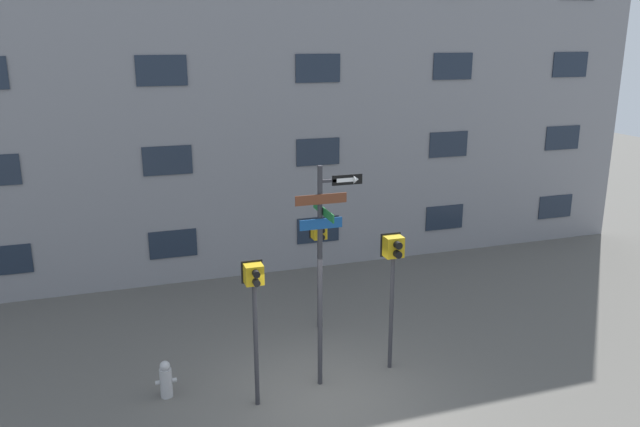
{
  "coord_description": "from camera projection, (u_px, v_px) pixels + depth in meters",
  "views": [
    {
      "loc": [
        -3.23,
        -9.37,
        6.26
      ],
      "look_at": [
        0.07,
        0.58,
        3.34
      ],
      "focal_mm": 35.0,
      "sensor_mm": 36.0,
      "label": 1
    }
  ],
  "objects": [
    {
      "name": "ground_plane",
      "position": [
        326.0,
        400.0,
        11.23
      ],
      "size": [
        60.0,
        60.0,
        0.0
      ],
      "primitive_type": "plane",
      "color": "#595651"
    },
    {
      "name": "pedestrian_signal_across",
      "position": [
        319.0,
        247.0,
        13.59
      ],
      "size": [
        0.36,
        0.4,
        2.46
      ],
      "color": "#2D2D33",
      "rests_on": "ground_plane"
    },
    {
      "name": "pedestrian_signal_right",
      "position": [
        393.0,
        264.0,
        11.77
      ],
      "size": [
        0.41,
        0.4,
        2.75
      ],
      "color": "#2D2D33",
      "rests_on": "ground_plane"
    },
    {
      "name": "fire_hydrant",
      "position": [
        166.0,
        379.0,
        11.26
      ],
      "size": [
        0.38,
        0.22,
        0.71
      ],
      "color": "#A5A5A8",
      "rests_on": "ground_plane"
    },
    {
      "name": "building_facade",
      "position": [
        240.0,
        69.0,
        16.01
      ],
      "size": [
        24.0,
        0.63,
        11.08
      ],
      "color": "gray",
      "rests_on": "ground_plane"
    },
    {
      "name": "pedestrian_signal_left",
      "position": [
        254.0,
        297.0,
        10.55
      ],
      "size": [
        0.37,
        0.4,
        2.67
      ],
      "color": "#2D2D33",
      "rests_on": "ground_plane"
    },
    {
      "name": "street_sign_pole",
      "position": [
        323.0,
        256.0,
        11.1
      ],
      "size": [
        1.24,
        1.1,
        4.19
      ],
      "color": "#2D2D33",
      "rests_on": "ground_plane"
    }
  ]
}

